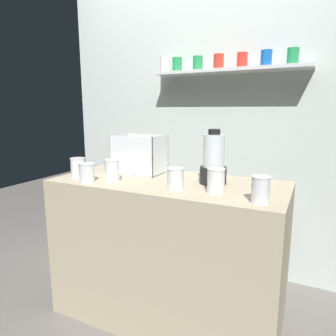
% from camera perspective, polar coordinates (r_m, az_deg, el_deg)
% --- Properties ---
extents(ground_plane, '(8.00, 8.00, 0.00)m').
position_cam_1_polar(ground_plane, '(2.23, 0.00, -25.62)').
color(ground_plane, slate).
extents(counter, '(1.40, 0.64, 0.90)m').
position_cam_1_polar(counter, '(1.99, 0.00, -15.15)').
color(counter, tan).
rests_on(counter, ground_plane).
extents(back_wall_unit, '(2.60, 0.24, 2.50)m').
position_cam_1_polar(back_wall_unit, '(2.50, 7.93, 9.41)').
color(back_wall_unit, silver).
rests_on(back_wall_unit, ground_plane).
extents(carrot_display_bin, '(0.33, 0.22, 0.26)m').
position_cam_1_polar(carrot_display_bin, '(2.09, -5.44, 1.45)').
color(carrot_display_bin, white).
rests_on(carrot_display_bin, counter).
extents(blender_pitcher, '(0.15, 0.15, 0.32)m').
position_cam_1_polar(blender_pitcher, '(1.77, 8.56, 1.24)').
color(blender_pitcher, black).
rests_on(blender_pitcher, counter).
extents(juice_cup_pomegranate_far_left, '(0.09, 0.09, 0.12)m').
position_cam_1_polar(juice_cup_pomegranate_far_left, '(2.02, -16.60, -0.10)').
color(juice_cup_pomegranate_far_left, white).
rests_on(juice_cup_pomegranate_far_left, counter).
extents(juice_cup_orange_left, '(0.09, 0.09, 0.11)m').
position_cam_1_polar(juice_cup_orange_left, '(1.87, -15.05, -1.07)').
color(juice_cup_orange_left, white).
rests_on(juice_cup_orange_left, counter).
extents(juice_cup_pomegranate_middle, '(0.09, 0.09, 0.13)m').
position_cam_1_polar(juice_cup_pomegranate_middle, '(1.85, -10.47, -0.70)').
color(juice_cup_pomegranate_middle, white).
rests_on(juice_cup_pomegranate_middle, counter).
extents(juice_cup_orange_right, '(0.09, 0.09, 0.12)m').
position_cam_1_polar(juice_cup_orange_right, '(1.64, 1.38, -2.14)').
color(juice_cup_orange_right, white).
rests_on(juice_cup_orange_right, counter).
extents(juice_cup_mango_far_right, '(0.09, 0.09, 0.13)m').
position_cam_1_polar(juice_cup_mango_far_right, '(1.58, 9.01, -2.64)').
color(juice_cup_mango_far_right, white).
rests_on(juice_cup_mango_far_right, counter).
extents(juice_cup_beet_rightmost, '(0.09, 0.09, 0.13)m').
position_cam_1_polar(juice_cup_beet_rightmost, '(1.46, 17.01, -4.24)').
color(juice_cup_beet_rightmost, white).
rests_on(juice_cup_beet_rightmost, counter).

